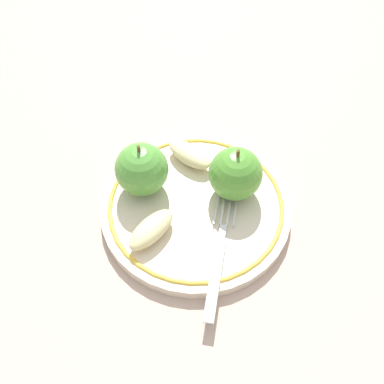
{
  "coord_description": "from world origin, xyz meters",
  "views": [
    {
      "loc": [
        0.21,
        0.23,
        0.46
      ],
      "look_at": [
        0.0,
        -0.0,
        0.04
      ],
      "focal_mm": 40.0,
      "sensor_mm": 36.0,
      "label": 1
    }
  ],
  "objects_px": {
    "plate": "(192,205)",
    "apple_slice_back": "(189,154)",
    "apple_slice_front": "(153,232)",
    "apple_second_whole": "(235,174)",
    "apple_red_whole": "(142,169)",
    "fork": "(220,249)"
  },
  "relations": [
    {
      "from": "plate",
      "to": "apple_slice_back",
      "type": "xyz_separation_m",
      "value": [
        -0.04,
        -0.05,
        0.02
      ]
    },
    {
      "from": "apple_slice_front",
      "to": "apple_slice_back",
      "type": "bearing_deg",
      "value": 21.0
    },
    {
      "from": "fork",
      "to": "apple_red_whole",
      "type": "bearing_deg",
      "value": 55.06
    },
    {
      "from": "apple_second_whole",
      "to": "apple_slice_front",
      "type": "bearing_deg",
      "value": -6.61
    },
    {
      "from": "apple_red_whole",
      "to": "apple_slice_front",
      "type": "xyz_separation_m",
      "value": [
        0.04,
        0.07,
        -0.02
      ]
    },
    {
      "from": "plate",
      "to": "fork",
      "type": "distance_m",
      "value": 0.08
    },
    {
      "from": "plate",
      "to": "apple_red_whole",
      "type": "relative_size",
      "value": 3.19
    },
    {
      "from": "apple_red_whole",
      "to": "apple_slice_front",
      "type": "height_order",
      "value": "apple_red_whole"
    },
    {
      "from": "apple_red_whole",
      "to": "apple_second_whole",
      "type": "height_order",
      "value": "same"
    },
    {
      "from": "plate",
      "to": "apple_red_whole",
      "type": "height_order",
      "value": "apple_red_whole"
    },
    {
      "from": "apple_second_whole",
      "to": "apple_slice_front",
      "type": "distance_m",
      "value": 0.12
    },
    {
      "from": "apple_red_whole",
      "to": "apple_slice_front",
      "type": "bearing_deg",
      "value": 60.84
    },
    {
      "from": "apple_red_whole",
      "to": "plate",
      "type": "bearing_deg",
      "value": 116.87
    },
    {
      "from": "plate",
      "to": "apple_slice_back",
      "type": "distance_m",
      "value": 0.07
    },
    {
      "from": "apple_slice_back",
      "to": "plate",
      "type": "bearing_deg",
      "value": 133.43
    },
    {
      "from": "apple_slice_front",
      "to": "fork",
      "type": "xyz_separation_m",
      "value": [
        -0.05,
        0.07,
        -0.01
      ]
    },
    {
      "from": "apple_second_whole",
      "to": "apple_slice_front",
      "type": "xyz_separation_m",
      "value": [
        0.12,
        -0.01,
        -0.02
      ]
    },
    {
      "from": "apple_red_whole",
      "to": "apple_second_whole",
      "type": "distance_m",
      "value": 0.12
    },
    {
      "from": "apple_second_whole",
      "to": "fork",
      "type": "relative_size",
      "value": 0.48
    },
    {
      "from": "apple_second_whole",
      "to": "fork",
      "type": "distance_m",
      "value": 0.1
    },
    {
      "from": "plate",
      "to": "apple_second_whole",
      "type": "distance_m",
      "value": 0.07
    },
    {
      "from": "apple_slice_back",
      "to": "apple_slice_front",
      "type": "bearing_deg",
      "value": 111.13
    }
  ]
}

